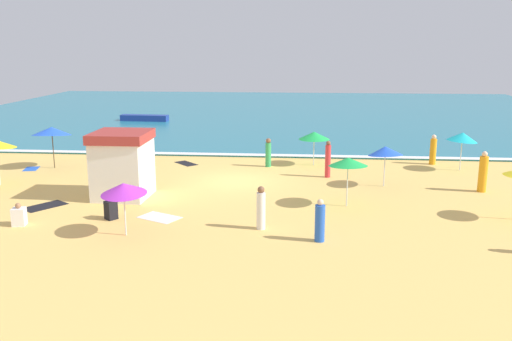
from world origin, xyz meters
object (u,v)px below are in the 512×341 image
Objects in this scene: lifeguard_cabana at (123,164)px; small_boat_0 at (144,118)px; beach_umbrella_3 at (462,137)px; beachgoer_2 at (112,173)px; beach_umbrella_5 at (124,189)px; beachgoer_3 at (483,173)px; beachgoer_6 at (320,222)px; beachgoer_1 at (261,209)px; beachgoer_10 at (328,160)px; beachgoer_4 at (433,150)px; beachgoer_8 at (268,153)px; beach_umbrella_2 at (52,131)px; beachgoer_5 at (111,209)px; beach_umbrella_4 at (314,136)px; beach_umbrella_7 at (348,162)px; beach_umbrella_6 at (385,151)px; beachgoer_7 at (19,216)px.

small_boat_0 is (-5.94, 23.85, -1.15)m from lifeguard_cabana.
beachgoer_2 is at bearing -168.30° from beach_umbrella_3.
beach_umbrella_3 is at bearing 11.70° from beachgoer_2.
beach_umbrella_5 is 1.05× the size of beachgoer_3.
beachgoer_6 reaches higher than beachgoer_2.
beachgoer_1 is 0.87× the size of beachgoer_10.
beach_umbrella_5 is 12.24m from beachgoer_10.
beachgoer_4 reaches higher than beachgoer_8.
beachgoer_5 is at bearing -54.12° from beach_umbrella_2.
beachgoer_1 is 0.96× the size of beachgoer_4.
beachgoer_8 is (-10.27, 4.49, -0.11)m from beachgoer_3.
beachgoer_4 is 9.42m from beachgoer_8.
beachgoer_1 reaches higher than beachgoer_6.
beach_umbrella_4 reaches higher than beachgoer_1.
beachgoer_10 reaches higher than beachgoer_6.
beach_umbrella_7 is 12.16m from beachgoer_2.
beachgoer_3 reaches higher than beachgoer_5.
beach_umbrella_3 is 0.51× the size of small_boat_0.
beach_umbrella_7 is 8.41m from beachgoer_8.
beachgoer_5 is at bearing -71.16° from beachgoer_2.
lifeguard_cabana is at bearing 176.54° from beach_umbrella_7.
beachgoer_3 is at bearing -7.74° from beach_umbrella_6.
beachgoer_5 is (-16.00, -10.00, -1.45)m from beach_umbrella_3.
beachgoer_10 is at bearing 36.38° from beachgoer_7.
beach_umbrella_3 reaches higher than beachgoer_2.
beachgoer_6 is 12.09m from beachgoer_8.
beachgoer_8 is at bearing 145.22° from beachgoer_10.
beachgoer_4 is at bearing 31.06° from beachgoer_10.
beachgoer_5 is (-15.81, -5.53, -0.50)m from beachgoer_3.
beachgoer_3 is 11.21m from beachgoer_8.
beachgoer_4 is 18.76m from beachgoer_5.
beachgoer_6 is 0.80× the size of beachgoer_10.
small_boat_0 is (-6.46, 27.07, -0.04)m from beachgoer_5.
beachgoer_7 is at bearing -160.97° from beachgoer_3.
small_boat_0 is at bearing 125.15° from beachgoer_8.
beachgoer_8 reaches higher than beachgoer_7.
beachgoer_3 reaches higher than beachgoer_1.
beachgoer_6 is (8.11, -1.79, 0.31)m from beachgoer_5.
beach_umbrella_5 is 12.93m from beach_umbrella_6.
lifeguard_cabana is at bearing -62.06° from beachgoer_2.
lifeguard_cabana is at bearing 149.16° from beachgoer_1.
beach_umbrella_7 reaches higher than beachgoer_5.
beach_umbrella_6 is 2.41× the size of beachgoer_5.
small_boat_0 is at bearing 131.52° from beach_umbrella_4.
beach_umbrella_4 reaches higher than beachgoer_6.
beachgoer_2 is 0.21× the size of small_boat_0.
beach_umbrella_7 is (1.29, -8.03, 0.23)m from beach_umbrella_4.
beach_umbrella_6 is 1.36× the size of beachgoer_1.
beachgoer_7 is at bearing -143.62° from beachgoer_10.
beach_umbrella_5 reaches higher than beachgoer_7.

